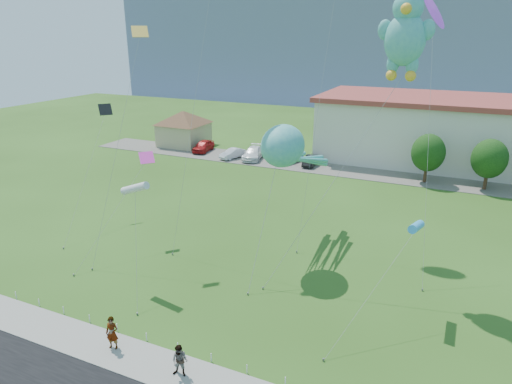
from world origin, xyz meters
TOP-DOWN VIEW (x-y plane):
  - ground at (0.00, 0.00)m, footprint 160.00×160.00m
  - sidewalk at (0.00, -2.75)m, footprint 80.00×2.50m
  - parking_strip at (0.00, 35.00)m, footprint 70.00×6.00m
  - hill_ridge at (0.00, 120.00)m, footprint 160.00×50.00m
  - pavilion at (-24.00, 38.00)m, footprint 9.20×9.20m
  - rope_fence at (0.00, -1.30)m, footprint 26.05×0.05m
  - tree_near at (10.00, 34.00)m, footprint 3.60×3.60m
  - tree_mid at (16.00, 34.00)m, footprint 3.60×3.60m
  - pedestrian_left at (-2.14, -2.58)m, footprint 0.76×0.59m
  - pedestrian_right at (2.20, -2.84)m, footprint 0.91×0.77m
  - parked_car_red at (-19.42, 35.74)m, footprint 2.39×4.75m
  - parked_car_silver at (-14.06, 34.19)m, footprint 2.50×4.05m
  - parked_car_white at (-11.41, 34.98)m, footprint 3.10×5.61m
  - parked_car_blue at (-6.47, 35.43)m, footprint 2.86×4.49m
  - parked_car_black at (-3.60, 35.09)m, footprint 1.49×3.83m
  - octopus_kite at (2.02, 11.88)m, footprint 2.90×12.25m
  - teddy_bear_kite at (9.11, 12.16)m, footprint 8.20×7.17m
  - small_kite_black at (-15.84, 12.82)m, footprint 3.12×9.46m
  - small_kite_white at (-5.16, 3.80)m, footprint 2.49×4.60m
  - small_kite_yellow at (-8.38, 8.65)m, footprint 1.77×6.71m
  - small_kite_pink at (-9.05, 9.20)m, footprint 1.59×8.40m
  - small_kite_cyan at (11.33, 7.60)m, footprint 3.51×7.73m
  - small_kite_purple at (10.12, 18.28)m, footprint 2.94×9.05m

SIDE VIEW (x-z plane):
  - ground at x=0.00m, z-range 0.00..0.00m
  - parking_strip at x=0.00m, z-range 0.00..0.06m
  - sidewalk at x=0.00m, z-range 0.00..0.10m
  - rope_fence at x=0.00m, z-range 0.00..0.50m
  - parked_car_black at x=-3.60m, z-range 0.06..1.30m
  - parked_car_silver at x=-14.06m, z-range 0.06..1.32m
  - parked_car_blue at x=-6.47m, z-range 0.06..1.48m
  - parked_car_white at x=-11.41m, z-range 0.06..1.60m
  - parked_car_red at x=-19.42m, z-range 0.06..1.61m
  - pedestrian_right at x=2.20m, z-range 0.10..1.78m
  - pedestrian_left at x=-2.14m, z-range 0.10..1.94m
  - pavilion at x=-24.00m, z-range 0.52..5.52m
  - tree_near at x=10.00m, z-range 0.65..6.12m
  - tree_mid at x=16.00m, z-range 0.65..6.12m
  - small_kite_cyan at x=11.33m, z-range 2.43..8.26m
  - small_kite_pink at x=-9.05m, z-range 2.41..9.43m
  - small_kite_white at x=-5.16m, z-range 3.00..9.97m
  - octopus_kite at x=2.02m, z-range 2.81..12.73m
  - small_kite_black at x=-15.84m, z-range 3.34..13.05m
  - hill_ridge at x=0.00m, z-range 0.00..25.00m
  - small_kite_yellow at x=-8.38m, z-range 5.56..21.79m
  - teddy_bear_kite at x=9.11m, z-range 6.62..24.81m
  - small_kite_purple at x=10.12m, z-range 7.83..25.70m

